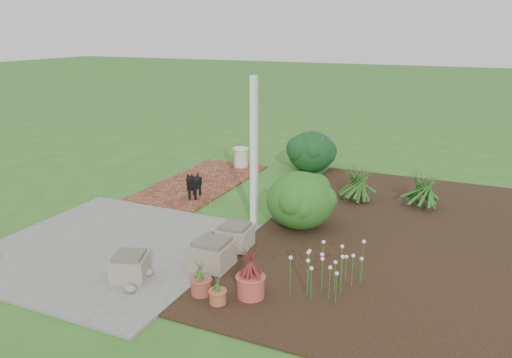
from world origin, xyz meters
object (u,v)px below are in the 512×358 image
at_px(cream_ceramic_urn, 241,157).
at_px(evergreen_shrub, 300,199).
at_px(black_dog, 194,183).
at_px(stone_trough_near, 130,267).

height_order(cream_ceramic_urn, evergreen_shrub, evergreen_shrub).
relative_size(black_dog, cream_ceramic_urn, 1.33).
bearing_deg(black_dog, cream_ceramic_urn, 81.76).
bearing_deg(stone_trough_near, black_dog, 106.28).
bearing_deg(stone_trough_near, cream_ceramic_urn, 101.23).
xyz_separation_m(black_dog, cream_ceramic_urn, (-0.20, 2.46, -0.08)).
height_order(stone_trough_near, cream_ceramic_urn, cream_ceramic_urn).
xyz_separation_m(stone_trough_near, evergreen_shrub, (1.43, 2.66, 0.32)).
bearing_deg(black_dog, evergreen_shrub, -23.85).
relative_size(stone_trough_near, cream_ceramic_urn, 1.01).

